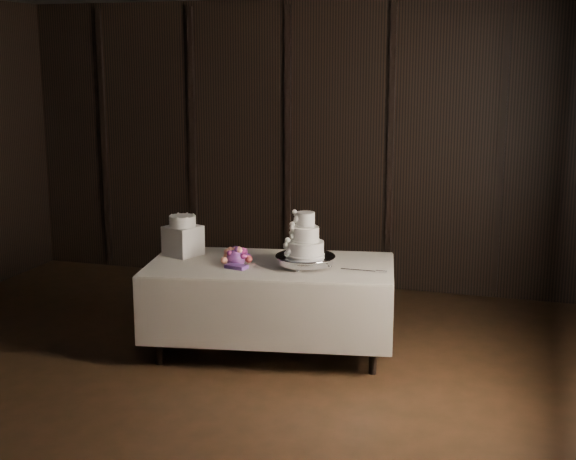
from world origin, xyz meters
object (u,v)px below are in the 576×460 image
at_px(display_table, 271,304).
at_px(cake_stand, 305,261).
at_px(box_pedestal, 183,241).
at_px(small_cake, 182,221).
at_px(wedding_cake, 302,239).
at_px(bouquet, 236,257).

relative_size(display_table, cake_stand, 4.43).
xyz_separation_m(box_pedestal, small_cake, (0.00, 0.00, 0.17)).
relative_size(wedding_cake, small_cake, 1.59).
bearing_deg(bouquet, small_cake, 162.67).
bearing_deg(wedding_cake, box_pedestal, 151.10).
xyz_separation_m(cake_stand, wedding_cake, (-0.03, -0.01, 0.19)).
bearing_deg(box_pedestal, small_cake, 0.00).
distance_m(display_table, bouquet, 0.49).
relative_size(display_table, bouquet, 5.63).
bearing_deg(bouquet, display_table, 21.71).
bearing_deg(wedding_cake, display_table, 151.28).
height_order(display_table, cake_stand, cake_stand).
xyz_separation_m(display_table, cake_stand, (0.30, -0.01, 0.39)).
relative_size(cake_stand, wedding_cake, 1.36).
bearing_deg(small_cake, box_pedestal, 0.00).
distance_m(cake_stand, small_cake, 1.13).
relative_size(bouquet, small_cake, 1.70).
bearing_deg(cake_stand, small_cake, 176.31).
relative_size(bouquet, box_pedestal, 1.46).
height_order(cake_stand, small_cake, small_cake).
relative_size(cake_stand, small_cake, 2.16).
xyz_separation_m(wedding_cake, bouquet, (-0.53, -0.08, -0.17)).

